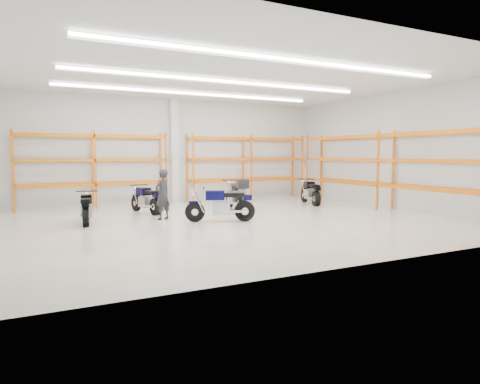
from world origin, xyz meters
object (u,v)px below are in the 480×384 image
motorcycle_back_d (311,193)px  structural_column (174,151)px  motorcycle_main (223,205)px  motorcycle_back_a (86,209)px  motorcycle_back_c (237,195)px  standing_man (163,195)px  motorcycle_back_b (147,200)px

motorcycle_back_d → structural_column: structural_column is taller
motorcycle_main → motorcycle_back_a: size_ratio=1.08×
motorcycle_back_c → motorcycle_back_d: 3.68m
motorcycle_back_d → standing_man: (-6.76, -1.27, 0.32)m
motorcycle_back_a → motorcycle_back_c: motorcycle_back_c is taller
motorcycle_back_c → motorcycle_main: bearing=-125.6°
motorcycle_back_b → motorcycle_back_d: bearing=-3.4°
motorcycle_back_a → motorcycle_back_d: size_ratio=0.93×
motorcycle_back_d → structural_column: 6.12m
motorcycle_main → motorcycle_back_a: motorcycle_main is taller
structural_column → standing_man: bearing=-112.7°
structural_column → motorcycle_main: bearing=-93.3°
motorcycle_back_d → standing_man: standing_man is taller
motorcycle_back_d → structural_column: (-4.85, 3.31, 1.76)m
motorcycle_back_b → standing_man: (0.09, -1.67, 0.34)m
standing_man → motorcycle_back_c: bearing=165.6°
motorcycle_main → structural_column: bearing=86.7°
motorcycle_back_d → standing_man: size_ratio=1.28×
motorcycle_back_c → motorcycle_back_a: bearing=-173.0°
motorcycle_back_c → motorcycle_back_d: motorcycle_back_c is taller
motorcycle_main → motorcycle_back_a: (-3.88, 1.47, -0.06)m
motorcycle_back_c → motorcycle_back_b: bearing=166.5°
motorcycle_main → motorcycle_back_c: 2.62m
motorcycle_back_b → motorcycle_back_a: bearing=-147.2°
motorcycle_back_d → standing_man: 6.88m
motorcycle_main → structural_column: size_ratio=0.47×
motorcycle_back_c → structural_column: 4.20m
motorcycle_back_c → standing_man: (-3.10, -0.91, 0.23)m
motorcycle_main → motorcycle_back_c: motorcycle_back_c is taller
motorcycle_back_c → motorcycle_back_d: (3.66, 0.36, -0.09)m
structural_column → motorcycle_back_a: bearing=-134.2°
standing_man → structural_column: (1.91, 4.57, 1.44)m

